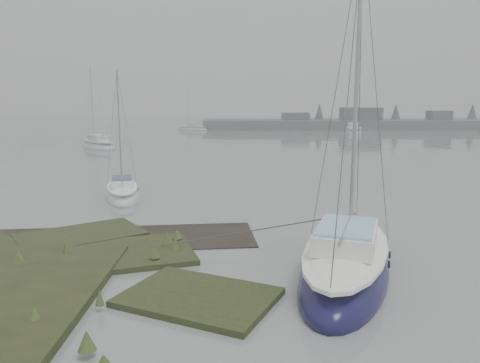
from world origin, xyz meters
name	(u,v)px	position (x,y,z in m)	size (l,w,h in m)	color
ground	(223,153)	(0.00, 30.00, 0.00)	(160.00, 160.00, 0.00)	slate
far_shoreline	(403,123)	(26.84, 61.90, 0.85)	(60.00, 8.00, 4.15)	#4C4F51
sailboat_main	(346,266)	(4.35, 0.99, 0.30)	(4.34, 7.27, 9.75)	#100E35
sailboat_white	(122,194)	(-4.20, 11.15, 0.20)	(2.71, 4.92, 6.60)	silver
sailboat_far_a	(98,146)	(-12.08, 33.52, 0.26)	(5.38, 5.86, 8.48)	silver
sailboat_far_b	(353,131)	(16.77, 51.96, 0.29)	(3.57, 6.94, 9.34)	silver
sailboat_far_c	(192,129)	(-5.56, 58.64, 0.22)	(5.22, 3.56, 7.04)	#B1B7BB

